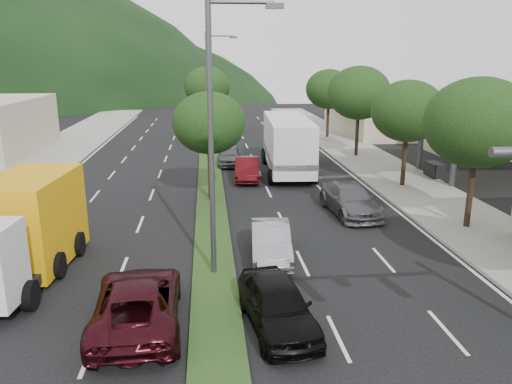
{
  "coord_description": "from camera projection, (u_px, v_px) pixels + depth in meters",
  "views": [
    {
      "loc": [
        -0.13,
        -9.31,
        7.82
      ],
      "look_at": [
        2.03,
        12.54,
        1.94
      ],
      "focal_mm": 35.0,
      "sensor_mm": 36.0,
      "label": 1
    }
  ],
  "objects": [
    {
      "name": "sidewalk_right",
      "position": [
        383.0,
        169.0,
        36.19
      ],
      "size": [
        5.0,
        90.0,
        0.15
      ],
      "primitive_type": "cube",
      "color": "gray",
      "rests_on": "ground"
    },
    {
      "name": "sidewalk_left",
      "position": [
        18.0,
        177.0,
        33.77
      ],
      "size": [
        6.0,
        90.0,
        0.15
      ],
      "primitive_type": "cube",
      "color": "gray",
      "rests_on": "ground"
    },
    {
      "name": "median",
      "position": [
        210.0,
        164.0,
        37.89
      ],
      "size": [
        1.6,
        56.0,
        0.12
      ],
      "primitive_type": "cube",
      "color": "#1D3613",
      "rests_on": "ground"
    },
    {
      "name": "gas_canopy",
      "position": [
        499.0,
        109.0,
        32.74
      ],
      "size": [
        12.2,
        8.2,
        5.25
      ],
      "color": "silver",
      "rests_on": "ground"
    },
    {
      "name": "bldg_right_far",
      "position": [
        387.0,
        108.0,
        54.46
      ],
      "size": [
        10.0,
        16.0,
        5.2
      ],
      "primitive_type": "cube",
      "color": "#C0B298",
      "rests_on": "ground"
    },
    {
      "name": "tree_r_b",
      "position": [
        478.0,
        123.0,
        22.36
      ],
      "size": [
        4.8,
        4.8,
        6.94
      ],
      "color": "black",
      "rests_on": "sidewalk_right"
    },
    {
      "name": "tree_r_c",
      "position": [
        408.0,
        111.0,
        30.13
      ],
      "size": [
        4.4,
        4.4,
        6.48
      ],
      "color": "black",
      "rests_on": "sidewalk_right"
    },
    {
      "name": "tree_r_d",
      "position": [
        359.0,
        93.0,
        39.63
      ],
      "size": [
        5.0,
        5.0,
        7.17
      ],
      "color": "black",
      "rests_on": "sidewalk_right"
    },
    {
      "name": "tree_r_e",
      "position": [
        329.0,
        89.0,
        49.31
      ],
      "size": [
        4.6,
        4.6,
        6.71
      ],
      "color": "black",
      "rests_on": "sidewalk_right"
    },
    {
      "name": "tree_med_near",
      "position": [
        209.0,
        123.0,
        27.15
      ],
      "size": [
        4.0,
        4.0,
        6.02
      ],
      "color": "black",
      "rests_on": "median"
    },
    {
      "name": "tree_med_far",
      "position": [
        207.0,
        87.0,
        51.99
      ],
      "size": [
        4.8,
        4.8,
        6.94
      ],
      "color": "black",
      "rests_on": "median"
    },
    {
      "name": "streetlight_near",
      "position": [
        217.0,
        125.0,
        17.25
      ],
      "size": [
        2.6,
        0.25,
        10.0
      ],
      "color": "#47494C",
      "rests_on": "ground"
    },
    {
      "name": "streetlight_mid",
      "position": [
        210.0,
        87.0,
        41.29
      ],
      "size": [
        2.6,
        0.25,
        10.0
      ],
      "color": "#47494C",
      "rests_on": "ground"
    },
    {
      "name": "sedan_silver",
      "position": [
        271.0,
        241.0,
        20.03
      ],
      "size": [
        1.84,
        4.45,
        1.43
      ],
      "primitive_type": "imported",
      "rotation": [
        0.0,
        0.0,
        -0.08
      ],
      "color": "#94979B",
      "rests_on": "ground"
    },
    {
      "name": "suv_maroon",
      "position": [
        138.0,
        302.0,
        14.94
      ],
      "size": [
        2.77,
        5.56,
        1.51
      ],
      "primitive_type": "imported",
      "rotation": [
        0.0,
        0.0,
        3.19
      ],
      "color": "#330B12",
      "rests_on": "ground"
    },
    {
      "name": "car_queue_a",
      "position": [
        277.0,
        305.0,
        14.81
      ],
      "size": [
        2.36,
        4.59,
        1.5
      ],
      "primitive_type": "imported",
      "rotation": [
        0.0,
        0.0,
        0.14
      ],
      "color": "black",
      "rests_on": "ground"
    },
    {
      "name": "car_queue_b",
      "position": [
        350.0,
        199.0,
        25.87
      ],
      "size": [
        2.51,
        5.38,
        1.52
      ],
      "primitive_type": "imported",
      "rotation": [
        0.0,
        0.0,
        0.07
      ],
      "color": "#515055",
      "rests_on": "ground"
    },
    {
      "name": "car_queue_c",
      "position": [
        247.0,
        169.0,
        33.1
      ],
      "size": [
        1.82,
        4.55,
        1.47
      ],
      "primitive_type": "imported",
      "rotation": [
        0.0,
        0.0,
        -0.06
      ],
      "color": "#4D0C11",
      "rests_on": "ground"
    },
    {
      "name": "car_queue_d",
      "position": [
        294.0,
        144.0,
        43.19
      ],
      "size": [
        2.56,
        5.17,
        1.41
      ],
      "primitive_type": "imported",
      "rotation": [
        0.0,
        0.0,
        0.04
      ],
      "color": "black",
      "rests_on": "ground"
    },
    {
      "name": "car_queue_e",
      "position": [
        229.0,
        155.0,
        37.82
      ],
      "size": [
        1.97,
        4.39,
        1.47
      ],
      "primitive_type": "imported",
      "rotation": [
        0.0,
        0.0,
        -0.06
      ],
      "color": "#4B4B50",
      "rests_on": "ground"
    },
    {
      "name": "box_truck",
      "position": [
        24.0,
        231.0,
        18.26
      ],
      "size": [
        3.37,
        7.48,
        3.59
      ],
      "rotation": [
        0.0,
        0.0,
        3.05
      ],
      "color": "silver",
      "rests_on": "ground"
    },
    {
      "name": "motorhome",
      "position": [
        287.0,
        143.0,
        35.13
      ],
      "size": [
        3.62,
        10.11,
        3.82
      ],
      "rotation": [
        0.0,
        0.0,
        -0.05
      ],
      "color": "silver",
      "rests_on": "ground"
    }
  ]
}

